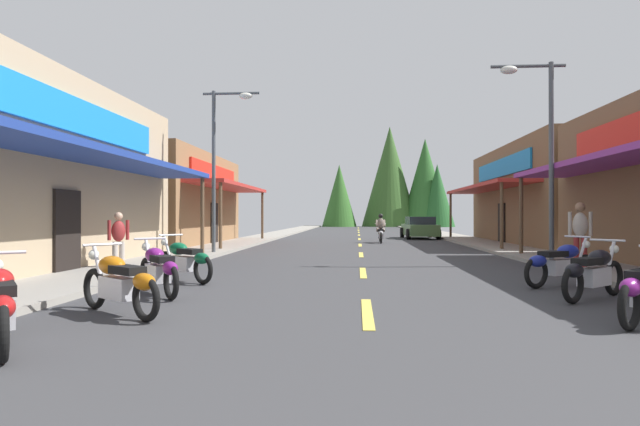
# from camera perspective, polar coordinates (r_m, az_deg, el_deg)

# --- Properties ---
(ground) EXTENTS (10.09, 84.55, 0.10)m
(ground) POSITION_cam_1_polar(r_m,az_deg,el_deg) (26.71, 4.48, -3.54)
(ground) COLOR #38383A
(sidewalk_left) EXTENTS (2.26, 84.55, 0.12)m
(sidewalk_left) POSITION_cam_1_polar(r_m,az_deg,el_deg) (27.37, -8.58, -3.23)
(sidewalk_left) COLOR gray
(sidewalk_left) RESTS_ON ground
(sidewalk_right) EXTENTS (2.26, 84.55, 0.12)m
(sidewalk_right) POSITION_cam_1_polar(r_m,az_deg,el_deg) (27.44, 17.51, -3.21)
(sidewalk_right) COLOR gray
(sidewalk_right) RESTS_ON ground
(centerline_dashes) EXTENTS (0.16, 62.55, 0.01)m
(centerline_dashes) POSITION_cam_1_polar(r_m,az_deg,el_deg) (31.56, 4.43, -2.94)
(centerline_dashes) COLOR #E0C64C
(centerline_dashes) RESTS_ON ground
(storefront_left_far) EXTENTS (10.37, 10.67, 4.53)m
(storefront_left_far) POSITION_cam_1_polar(r_m,az_deg,el_deg) (27.48, -20.34, 1.41)
(storefront_left_far) COLOR olive
(storefront_left_far) RESTS_ON ground
(storefront_right_far) EXTENTS (7.99, 12.97, 5.03)m
(storefront_right_far) POSITION_cam_1_polar(r_m,az_deg,el_deg) (28.78, 25.57, 1.84)
(storefront_right_far) COLOR brown
(storefront_right_far) RESTS_ON ground
(streetlamp_left) EXTENTS (2.11, 0.30, 6.08)m
(streetlamp_left) POSITION_cam_1_polar(r_m,az_deg,el_deg) (19.33, -10.87, 7.17)
(streetlamp_left) COLOR #474C51
(streetlamp_left) RESTS_ON ground
(streetlamp_right) EXTENTS (2.11, 0.30, 5.90)m
(streetlamp_right) POSITION_cam_1_polar(r_m,az_deg,el_deg) (16.20, 23.34, 8.27)
(streetlamp_right) COLOR #474C51
(streetlamp_right) RESTS_ON ground
(motorcycle_parked_right_2) EXTENTS (1.68, 1.48, 1.04)m
(motorcycle_parked_right_2) POSITION_cam_1_polar(r_m,az_deg,el_deg) (10.12, 28.24, -5.79)
(motorcycle_parked_right_2) COLOR black
(motorcycle_parked_right_2) RESTS_ON ground
(motorcycle_parked_right_3) EXTENTS (1.89, 1.19, 1.04)m
(motorcycle_parked_right_3) POSITION_cam_1_polar(r_m,az_deg,el_deg) (11.68, 25.29, -5.05)
(motorcycle_parked_right_3) COLOR black
(motorcycle_parked_right_3) RESTS_ON ground
(motorcycle_parked_left_1) EXTENTS (1.78, 1.35, 1.04)m
(motorcycle_parked_left_1) POSITION_cam_1_polar(r_m,az_deg,el_deg) (8.09, -21.49, -7.19)
(motorcycle_parked_left_1) COLOR black
(motorcycle_parked_left_1) RESTS_ON ground
(motorcycle_parked_left_2) EXTENTS (1.42, 1.73, 1.04)m
(motorcycle_parked_left_2) POSITION_cam_1_polar(r_m,az_deg,el_deg) (9.91, -17.63, -5.93)
(motorcycle_parked_left_2) COLOR black
(motorcycle_parked_left_2) RESTS_ON ground
(motorcycle_parked_left_3) EXTENTS (1.75, 1.39, 1.04)m
(motorcycle_parked_left_3) POSITION_cam_1_polar(r_m,az_deg,el_deg) (11.75, -14.97, -5.04)
(motorcycle_parked_left_3) COLOR black
(motorcycle_parked_left_3) RESTS_ON ground
(rider_cruising_lead) EXTENTS (0.60, 2.14, 1.57)m
(rider_cruising_lead) POSITION_cam_1_polar(r_m,az_deg,el_deg) (27.51, 6.80, -1.98)
(rider_cruising_lead) COLOR black
(rider_cruising_lead) RESTS_ON ground
(pedestrian_browsing) EXTENTS (0.44, 0.44, 1.55)m
(pedestrian_browsing) POSITION_cam_1_polar(r_m,az_deg,el_deg) (14.42, -21.60, -2.54)
(pedestrian_browsing) COLOR #B2A599
(pedestrian_browsing) RESTS_ON ground
(pedestrian_waiting) EXTENTS (0.50, 0.41, 1.81)m
(pedestrian_waiting) POSITION_cam_1_polar(r_m,az_deg,el_deg) (14.74, 27.08, -1.84)
(pedestrian_waiting) COLOR maroon
(pedestrian_waiting) RESTS_ON ground
(parked_car_curbside) EXTENTS (2.21, 4.37, 1.40)m
(parked_car_curbside) POSITION_cam_1_polar(r_m,az_deg,el_deg) (33.20, 11.08, -1.63)
(parked_car_curbside) COLOR #4C723F
(parked_car_curbside) RESTS_ON ground
(treeline_backdrop) EXTENTS (17.43, 8.68, 13.65)m
(treeline_backdrop) POSITION_cam_1_polar(r_m,az_deg,el_deg) (69.67, 8.95, 3.42)
(treeline_backdrop) COLOR #205323
(treeline_backdrop) RESTS_ON ground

